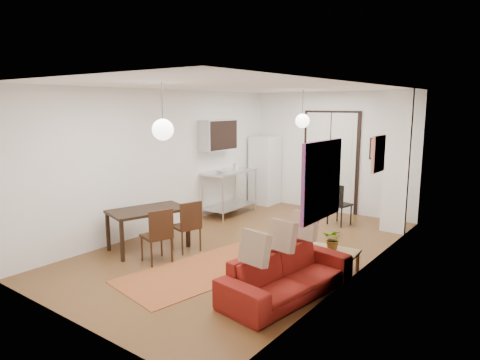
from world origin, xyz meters
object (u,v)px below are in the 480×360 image
Objects in this scene: coffee_table at (333,252)px; kitchen_counter at (230,185)px; dining_table at (148,214)px; dining_chair_near at (189,221)px; fridge at (265,170)px; black_side_chair at (341,200)px; sofa at (287,274)px; dining_chair_far at (160,230)px.

coffee_table is 3.94m from kitchen_counter.
dining_chair_near is (0.60, 0.44, -0.13)m from dining_table.
kitchen_counter is 0.78× the size of fridge.
fridge is 3.99m from dining_chair_near.
dining_chair_near is 3.57m from black_side_chair.
sofa is 2.23× the size of dining_chair_near.
black_side_chair is at bearing 17.76° from kitchen_counter.
black_side_chair is (2.10, 3.68, -0.13)m from dining_table.
kitchen_counter is 2.61m from black_side_chair.
fridge is at bearing 94.48° from dining_table.
dining_table is (0.37, -2.85, -0.05)m from kitchen_counter.
dining_chair_far reaches higher than sofa.
fridge reaches higher than dining_chair_near.
coffee_table is at bearing 2.56° from sofa.
black_side_chair is (2.44, -0.63, -0.36)m from fridge.
dining_table is 1.64× the size of dining_chair_far.
black_side_chair is (-0.91, 3.83, 0.23)m from sofa.
kitchen_counter reaches higher than sofa.
fridge is (0.03, 1.46, 0.18)m from kitchen_counter.
coffee_table is at bearing 18.67° from dining_table.
sofa is at bearing -52.51° from fridge.
fridge reaches higher than dining_table.
black_side_chair is at bearing 175.87° from dining_chair_far.
sofa is 2.51× the size of coffee_table.
dining_chair_far is at bearing 100.53° from sofa.
dining_table reaches higher than sofa.
dining_chair_near is 1.01× the size of black_side_chair.
fridge is 1.92× the size of dining_chair_far.
coffee_table is at bearing -42.61° from fridge.
sofa is 3.03m from dining_table.
fridge is at bearing -3.22° from black_side_chair.
coffee_table is 2.85m from dining_chair_far.
dining_table is at bearing -96.57° from dining_chair_far.
sofa is at bearing 92.85° from dining_chair_near.
dining_chair_far is (0.00, -0.70, 0.00)m from dining_chair_near.
dining_chair_far is (0.97, -3.11, -0.18)m from kitchen_counter.
sofa is 4.53m from kitchen_counter.
dining_chair_far is at bearing 16.72° from dining_chair_near.
dining_chair_near is (0.97, -2.41, -0.18)m from kitchen_counter.
black_side_chair is at bearing 171.87° from dining_chair_near.
dining_table is 1.64× the size of dining_chair_near.
kitchen_counter is 2.60m from dining_chair_near.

